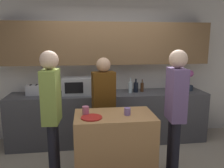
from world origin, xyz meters
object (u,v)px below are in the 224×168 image
at_px(potted_plant, 190,80).
at_px(person_right, 104,101).
at_px(bottle_2, 142,87).
at_px(person_left, 176,104).
at_px(plate_on_island, 92,117).
at_px(microwave, 77,86).
at_px(cup_0, 86,111).
at_px(person_center, 52,107).
at_px(bottle_0, 130,87).
at_px(toaster, 34,90).
at_px(bottle_1, 136,87).
at_px(cup_1, 127,111).

relative_size(potted_plant, person_right, 0.24).
distance_m(bottle_2, person_left, 1.32).
height_order(plate_on_island, person_left, person_left).
distance_m(microwave, cup_0, 1.22).
bearing_deg(person_left, plate_on_island, 96.62).
height_order(potted_plant, person_center, person_center).
distance_m(bottle_0, bottle_2, 0.25).
bearing_deg(bottle_2, person_left, -85.95).
distance_m(toaster, cup_0, 1.51).
bearing_deg(bottle_0, bottle_2, 16.13).
xyz_separation_m(microwave, bottle_0, (0.97, -0.05, -0.04)).
bearing_deg(bottle_0, bottle_1, 22.87).
bearing_deg(plate_on_island, bottle_1, 57.06).
height_order(microwave, person_center, person_center).
distance_m(toaster, cup_1, 1.92).
bearing_deg(plate_on_island, microwave, 98.87).
bearing_deg(cup_0, bottle_0, 54.54).
height_order(bottle_1, person_right, person_right).
bearing_deg(toaster, person_center, -68.18).
distance_m(cup_0, cup_1, 0.53).
bearing_deg(person_center, cup_0, 90.38).
bearing_deg(potted_plant, person_left, -122.67).
height_order(toaster, person_right, person_right).
distance_m(cup_1, person_right, 0.65).
xyz_separation_m(potted_plant, bottle_1, (-1.05, -0.00, -0.10)).
bearing_deg(person_right, toaster, -39.10).
distance_m(bottle_1, cup_1, 1.35).
height_order(bottle_0, person_right, person_right).
bearing_deg(person_right, person_left, 135.71).
bearing_deg(cup_0, bottle_2, 49.07).
bearing_deg(bottle_2, bottle_0, -163.87).
xyz_separation_m(bottle_2, person_right, (-0.79, -0.70, -0.05)).
height_order(bottle_2, cup_0, bottle_2).
height_order(cup_0, person_center, person_center).
xyz_separation_m(plate_on_island, cup_0, (-0.07, 0.13, 0.05)).
relative_size(toaster, potted_plant, 0.66).
relative_size(bottle_1, bottle_2, 1.06).
bearing_deg(microwave, bottle_1, -0.06).
relative_size(microwave, person_left, 0.30).
distance_m(cup_1, person_left, 0.64).
relative_size(toaster, person_left, 0.15).
height_order(microwave, bottle_0, microwave).
bearing_deg(bottle_1, bottle_2, 9.60).
bearing_deg(potted_plant, bottle_1, -179.85).
height_order(microwave, toaster, microwave).
height_order(microwave, potted_plant, potted_plant).
relative_size(toaster, cup_1, 2.75).
bearing_deg(microwave, person_right, -58.40).
relative_size(bottle_0, person_center, 0.16).
bearing_deg(microwave, bottle_2, 0.96).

